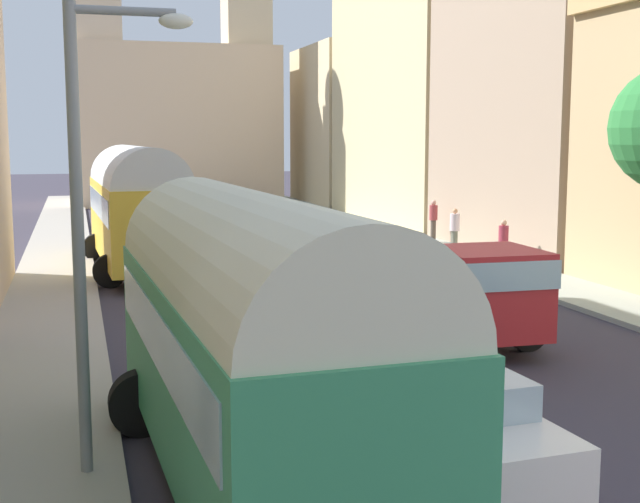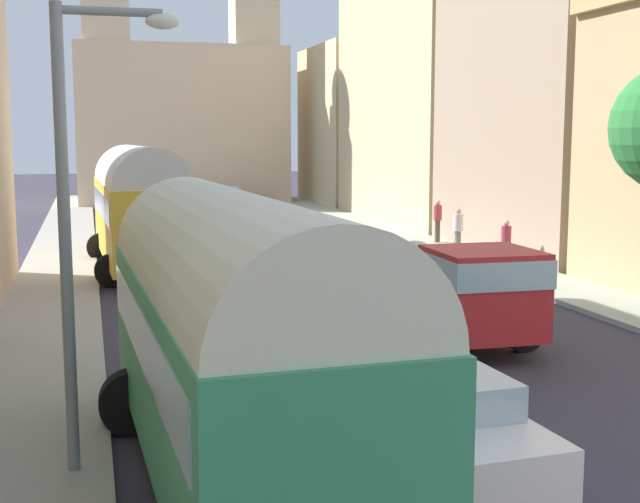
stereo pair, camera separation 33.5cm
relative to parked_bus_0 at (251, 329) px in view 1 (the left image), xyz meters
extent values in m
plane|color=#3A3541|center=(4.46, 20.54, -2.14)|extent=(154.00, 154.00, 0.00)
cube|color=#B0A79A|center=(-2.79, 20.54, -2.07)|extent=(2.50, 70.00, 0.14)
cube|color=#ACAFA0|center=(11.71, 20.54, -2.07)|extent=(2.50, 70.00, 0.14)
cube|color=tan|center=(15.71, 19.20, 4.26)|extent=(5.50, 10.59, 12.79)
cube|color=beige|center=(14.99, 32.03, 4.53)|extent=(4.05, 14.29, 13.32)
cube|color=beige|center=(15.27, 44.67, 3.09)|extent=(4.61, 9.83, 10.45)
cube|color=beige|center=(4.46, 48.64, 3.09)|extent=(13.77, 7.62, 10.45)
cube|color=beige|center=(-0.36, 46.74, 6.08)|extent=(2.95, 2.95, 16.44)
cube|color=beige|center=(9.28, 46.74, 6.08)|extent=(2.95, 2.95, 16.44)
cube|color=#369262|center=(0.00, 0.00, -0.52)|extent=(2.65, 8.39, 2.23)
cylinder|color=silver|center=(0.00, 0.00, 0.60)|extent=(2.59, 8.22, 2.27)
cube|color=#99B7C6|center=(0.00, 0.00, -0.03)|extent=(2.67, 7.72, 0.71)
cylinder|color=black|center=(-1.20, 2.53, -1.64)|extent=(1.00, 0.35, 1.00)
cylinder|color=black|center=(1.00, 2.61, -1.64)|extent=(1.00, 0.35, 1.00)
cube|color=gold|center=(-0.10, 18.72, -0.38)|extent=(2.85, 9.44, 2.50)
cylinder|color=silver|center=(-0.10, 18.72, 0.87)|extent=(2.80, 9.25, 2.44)
cube|color=#99B7C6|center=(-0.10, 18.72, 0.17)|extent=(2.87, 8.70, 0.80)
cylinder|color=black|center=(-1.39, 21.57, -1.64)|extent=(1.00, 0.35, 1.00)
cylinder|color=black|center=(0.97, 21.66, -1.64)|extent=(1.00, 0.35, 1.00)
cylinder|color=black|center=(-1.16, 15.77, -1.64)|extent=(1.00, 0.35, 1.00)
cylinder|color=black|center=(1.20, 15.87, -1.64)|extent=(1.00, 0.35, 1.00)
cube|color=#B52227|center=(6.04, 5.36, -0.79)|extent=(2.11, 2.22, 1.79)
cube|color=#99B7C6|center=(6.04, 5.36, -0.29)|extent=(2.15, 2.31, 0.57)
cube|color=#4D4441|center=(6.13, 8.88, -1.41)|extent=(2.18, 4.92, 0.55)
ellipsoid|color=beige|center=(6.22, 7.43, -0.84)|extent=(1.13, 1.21, 0.58)
ellipsoid|color=beige|center=(6.11, 7.32, -0.91)|extent=(0.78, 0.92, 0.46)
ellipsoid|color=silver|center=(6.15, 8.26, -0.91)|extent=(1.11, 0.97, 0.46)
ellipsoid|color=beige|center=(6.04, 9.13, -0.45)|extent=(0.90, 0.72, 0.57)
cylinder|color=black|center=(7.07, 5.48, -1.69)|extent=(0.90, 0.32, 0.90)
cylinder|color=black|center=(5.02, 5.54, -1.69)|extent=(0.90, 0.32, 0.90)
cylinder|color=black|center=(7.18, 9.70, -1.69)|extent=(0.90, 0.31, 0.90)
cylinder|color=black|center=(5.13, 9.76, -1.69)|extent=(0.90, 0.31, 0.90)
cube|color=#4188C7|center=(5.75, 22.83, -1.54)|extent=(1.64, 3.69, 0.66)
cube|color=#95AFC6|center=(5.75, 22.83, -0.92)|extent=(1.41, 1.93, 0.58)
cylinder|color=black|center=(6.49, 21.68, -1.84)|extent=(0.60, 0.21, 0.60)
cylinder|color=black|center=(4.95, 21.72, -1.84)|extent=(0.60, 0.21, 0.60)
cylinder|color=black|center=(6.55, 23.94, -1.84)|extent=(0.60, 0.21, 0.60)
cylinder|color=black|center=(5.01, 23.98, -1.84)|extent=(0.60, 0.21, 0.60)
cube|color=#428DCA|center=(5.90, 34.59, -1.49)|extent=(1.89, 4.09, 0.75)
cube|color=#8EACD1|center=(5.90, 34.59, -0.89)|extent=(1.58, 2.16, 0.45)
cylinder|color=black|center=(6.66, 33.30, -1.84)|extent=(0.60, 0.21, 0.60)
cylinder|color=black|center=(5.00, 33.40, -1.84)|extent=(0.60, 0.21, 0.60)
cylinder|color=black|center=(6.81, 35.78, -1.84)|extent=(0.60, 0.21, 0.60)
cylinder|color=black|center=(5.15, 35.87, -1.84)|extent=(0.60, 0.21, 0.60)
cube|color=#3E97D0|center=(6.30, 41.05, -1.51)|extent=(1.76, 3.81, 0.71)
cube|color=#8EBBC6|center=(6.30, 41.05, -0.88)|extent=(1.48, 2.01, 0.54)
cylinder|color=black|center=(7.15, 39.93, -1.84)|extent=(0.60, 0.21, 0.60)
cylinder|color=black|center=(5.58, 39.85, -1.84)|extent=(0.60, 0.21, 0.60)
cylinder|color=black|center=(7.03, 42.24, -1.84)|extent=(0.60, 0.21, 0.60)
cylinder|color=black|center=(5.46, 42.16, -1.84)|extent=(0.60, 0.21, 0.60)
cube|color=white|center=(2.64, -0.14, -1.50)|extent=(1.97, 4.33, 0.73)
cube|color=#9EB1BE|center=(2.64, -0.14, -0.91)|extent=(1.64, 2.29, 0.47)
cylinder|color=black|center=(1.70, 1.12, -1.84)|extent=(0.60, 0.21, 0.60)
cylinder|color=black|center=(3.42, 1.22, -1.84)|extent=(0.60, 0.21, 0.60)
cylinder|color=black|center=(1.85, -1.50, -1.84)|extent=(0.60, 0.21, 0.60)
cylinder|color=black|center=(3.57, -1.41, -1.84)|extent=(0.60, 0.21, 0.60)
cube|color=silver|center=(3.01, 8.73, -1.46)|extent=(1.66, 3.75, 0.81)
cube|color=#A0C1BE|center=(3.01, 8.73, -0.82)|extent=(1.46, 1.95, 0.47)
cylinder|color=black|center=(2.19, 9.89, -1.84)|extent=(0.60, 0.21, 0.60)
cylinder|color=black|center=(3.84, 9.89, -1.84)|extent=(0.60, 0.21, 0.60)
cylinder|color=black|center=(2.18, 7.56, -1.84)|extent=(0.60, 0.21, 0.60)
cylinder|color=black|center=(3.84, 7.56, -1.84)|extent=(0.60, 0.21, 0.60)
cube|color=silver|center=(2.29, 30.06, -1.53)|extent=(1.69, 4.18, 0.66)
cube|color=#92BBD0|center=(2.29, 30.06, -0.95)|extent=(1.48, 2.17, 0.50)
cylinder|color=black|center=(1.45, 31.36, -1.84)|extent=(0.60, 0.21, 0.60)
cylinder|color=black|center=(3.14, 31.36, -1.84)|extent=(0.60, 0.21, 0.60)
cylinder|color=black|center=(1.45, 28.77, -1.84)|extent=(0.60, 0.21, 0.60)
cylinder|color=black|center=(3.13, 28.77, -1.84)|extent=(0.60, 0.21, 0.60)
cylinder|color=#4D4137|center=(12.28, 22.30, -2.07)|extent=(0.19, 0.19, 0.14)
cylinder|color=#4D4137|center=(12.28, 22.30, -1.54)|extent=(0.28, 0.28, 0.92)
cylinder|color=#9D393C|center=(12.28, 22.30, -0.77)|extent=(0.43, 0.43, 0.62)
sphere|color=tan|center=(12.28, 22.30, -0.35)|extent=(0.22, 0.22, 0.22)
cylinder|color=slate|center=(11.53, 18.61, -2.07)|extent=(0.20, 0.20, 0.14)
cylinder|color=slate|center=(11.53, 18.61, -1.55)|extent=(0.33, 0.33, 0.89)
cylinder|color=silver|center=(11.53, 18.61, -0.79)|extent=(0.51, 0.51, 0.63)
sphere|color=tan|center=(11.53, 18.61, -0.37)|extent=(0.20, 0.20, 0.20)
cylinder|color=#1C2445|center=(11.91, 15.56, -2.07)|extent=(0.19, 0.19, 0.14)
cylinder|color=#1C2445|center=(11.91, 15.56, -1.61)|extent=(0.28, 0.28, 0.78)
cylinder|color=#9A2F3F|center=(11.91, 15.56, -0.92)|extent=(0.43, 0.43, 0.60)
sphere|color=tan|center=(11.91, 15.56, -0.52)|extent=(0.20, 0.20, 0.20)
cylinder|color=gray|center=(-2.04, 0.95, 0.96)|extent=(0.16, 0.16, 6.20)
cylinder|color=gray|center=(-1.39, 0.95, 3.96)|extent=(1.30, 0.11, 0.11)
ellipsoid|color=silver|center=(-0.74, 0.95, 3.86)|extent=(0.44, 0.28, 0.20)
camera|label=1|loc=(-2.04, -10.23, 2.41)|focal=47.52mm
camera|label=2|loc=(-1.72, -10.32, 2.41)|focal=47.52mm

